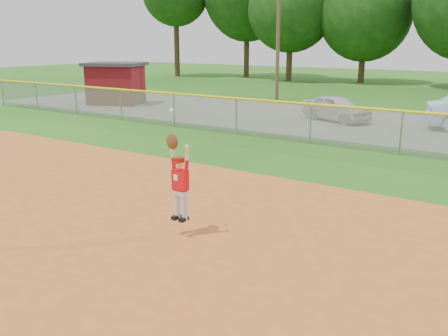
% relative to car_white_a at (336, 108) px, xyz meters
% --- Properties ---
extents(ground, '(120.00, 120.00, 0.00)m').
position_rel_car_white_a_xyz_m(ground, '(1.25, -15.59, -0.65)').
color(ground, '#255E15').
rests_on(ground, ground).
extents(parking_strip, '(44.00, 10.00, 0.03)m').
position_rel_car_white_a_xyz_m(parking_strip, '(1.25, 0.41, -0.63)').
color(parking_strip, gray).
rests_on(parking_strip, ground).
extents(car_white_a, '(3.91, 2.67, 1.24)m').
position_rel_car_white_a_xyz_m(car_white_a, '(0.00, 0.00, 0.00)').
color(car_white_a, silver).
rests_on(car_white_a, parking_strip).
extents(utility_shed, '(4.07, 3.67, 2.50)m').
position_rel_car_white_a_xyz_m(utility_shed, '(-13.60, -1.29, 0.63)').
color(utility_shed, '#5A0C10').
rests_on(utility_shed, ground).
extents(outfield_fence, '(40.06, 0.10, 1.55)m').
position_rel_car_white_a_xyz_m(outfield_fence, '(1.25, -5.59, 0.23)').
color(outfield_fence, gray).
rests_on(outfield_fence, ground).
extents(power_lines, '(19.40, 0.24, 9.00)m').
position_rel_car_white_a_xyz_m(power_lines, '(2.25, 6.41, 4.03)').
color(power_lines, '#4C3823').
rests_on(power_lines, ground).
extents(ballplayer, '(0.56, 0.25, 2.20)m').
position_rel_car_white_a_xyz_m(ballplayer, '(3.06, -15.49, 0.56)').
color(ballplayer, silver).
rests_on(ballplayer, ground).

